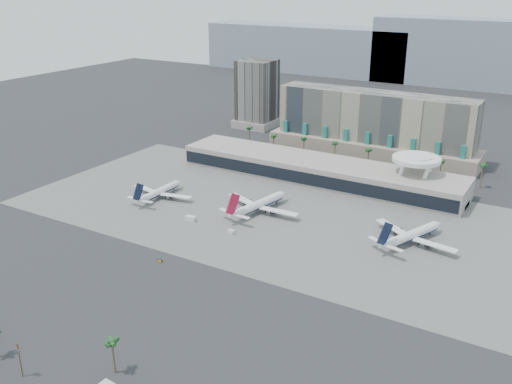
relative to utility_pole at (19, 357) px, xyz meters
The scene contains 16 objects.
ground 96.37m from the utility_pole, 88.81° to the left, with size 900.00×900.00×0.00m, color #232326.
apron_pad 151.27m from the utility_pole, 89.24° to the left, with size 260.00×130.00×0.06m, color #5B5B59.
mountain_ridge 567.33m from the utility_pole, 86.98° to the left, with size 680.00×60.00×70.00m.
hotel 270.94m from the utility_pole, 87.46° to the left, with size 140.00×30.00×42.00m.
office_tower 310.75m from the utility_pole, 107.44° to the left, with size 30.00×30.00×52.00m.
terminal 205.94m from the utility_pole, 89.44° to the left, with size 170.00×32.50×14.50m.
saucer_structure 219.91m from the utility_pole, 74.96° to the left, with size 26.00×26.00×21.89m.
palm_row 241.28m from the utility_pole, 87.86° to the left, with size 157.80×2.80×13.10m.
utility_pole is the anchor object (origin of this frame).
airliner_left 148.37m from the utility_pole, 113.63° to the left, with size 38.75×39.84×13.76m.
airliner_centre 146.50m from the utility_pole, 91.25° to the left, with size 44.39×46.09×16.04m.
airliner_right 167.73m from the utility_pole, 63.78° to the left, with size 41.49×42.80×15.60m.
service_vehicle_a 122.26m from the utility_pole, 102.47° to the left, with size 5.13×2.51×2.51m, color silver.
service_vehicle_b 117.54m from the utility_pole, 90.58° to the left, with size 3.40×1.94×1.75m, color silver.
taxiway_sign 79.37m from the utility_pole, 98.50° to the left, with size 2.29×0.79×1.03m.
near_palm_b 27.71m from the utility_pole, 34.56° to the left, with size 6.00×6.00×12.41m.
Camera 1 is at (130.37, -180.87, 113.51)m, focal length 40.00 mm.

